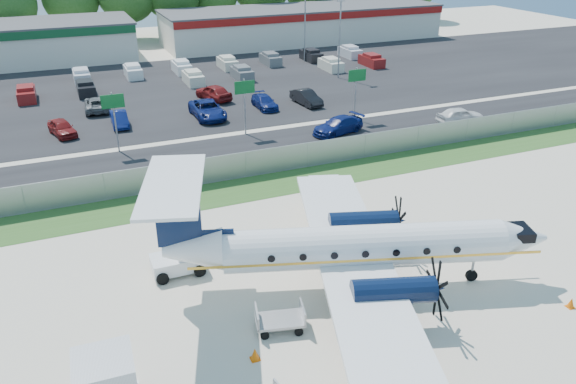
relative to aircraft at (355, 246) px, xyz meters
name	(u,v)px	position (x,y,z in m)	size (l,w,h in m)	color
ground	(331,276)	(-0.58, 1.33, -2.41)	(170.00, 170.00, 0.00)	beige
grass_verge	(256,188)	(-0.58, 13.33, -2.40)	(170.00, 4.00, 0.02)	#2D561E
access_road	(227,154)	(-0.58, 20.33, -2.40)	(170.00, 8.00, 0.02)	black
parking_lot	(172,91)	(-0.58, 41.33, -2.40)	(170.00, 32.00, 0.02)	black
perimeter_fence	(246,165)	(-0.58, 15.33, -1.41)	(120.00, 0.06, 1.99)	gray
building_east	(303,24)	(25.42, 63.31, 0.22)	(44.40, 12.40, 5.24)	silver
sign_left	(114,110)	(-8.58, 24.24, 1.20)	(1.80, 0.26, 5.00)	gray
sign_mid	(245,95)	(2.42, 24.24, 1.20)	(1.80, 0.26, 5.00)	gray
sign_right	(357,83)	(13.42, 24.24, 1.20)	(1.80, 0.26, 5.00)	gray
light_pole_ne	(340,34)	(19.42, 39.33, 2.82)	(0.90, 0.35, 9.09)	gray
light_pole_se	(305,22)	(19.42, 49.33, 2.82)	(0.90, 0.35, 9.09)	gray
tree_line	(128,39)	(-0.58, 75.33, -2.41)	(112.00, 6.00, 14.00)	#225017
aircraft	(355,246)	(0.00, 0.00, 0.00)	(20.39, 19.89, 6.24)	white
pushback_tug	(180,260)	(-7.90, 4.85, -1.70)	(2.76, 1.98, 1.48)	white
baggage_cart_near	(280,319)	(-4.74, -1.66, -1.87)	(2.48, 1.82, 1.17)	gray
cone_nose	(571,303)	(8.97, -5.63, -2.16)	(0.38, 0.38, 0.53)	#E25D07
cone_port_wing	(255,354)	(-6.48, -3.12, -2.13)	(0.41, 0.41, 0.59)	#E25D07
cone_starboard_wing	(263,165)	(1.18, 16.51, -2.19)	(0.33, 0.33, 0.47)	#E25D07
road_car_mid	(338,133)	(10.13, 21.37, -2.41)	(2.05, 5.05, 1.47)	navy
road_car_east	(459,123)	(21.99, 19.48, -2.41)	(1.80, 4.48, 1.53)	silver
parked_car_a	(63,135)	(-12.65, 30.30, -2.41)	(1.65, 4.11, 1.40)	maroon
parked_car_b	(120,126)	(-7.63, 31.01, -2.41)	(1.43, 4.10, 1.35)	navy
parked_car_c	(208,117)	(0.59, 30.31, -2.41)	(2.64, 5.74, 1.59)	navy
parked_car_d	(265,108)	(6.75, 31.11, -2.41)	(1.79, 4.41, 1.28)	navy
parked_car_e	(306,104)	(11.21, 30.64, -2.41)	(1.57, 4.51, 1.49)	black
parked_car_f	(98,111)	(-9.08, 36.78, -2.41)	(2.31, 5.00, 1.39)	#595B5E
parked_car_g	(214,100)	(2.81, 36.01, -2.41)	(1.96, 4.86, 1.66)	maroon
far_parking_rows	(163,80)	(-0.58, 46.33, -2.41)	(56.00, 10.00, 1.60)	gray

